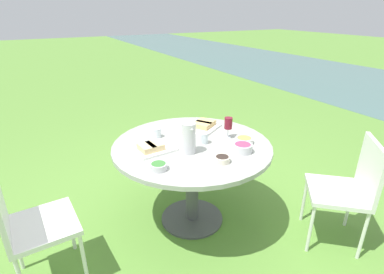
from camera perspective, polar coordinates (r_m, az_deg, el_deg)
name	(u,v)px	position (r m, az deg, el deg)	size (l,w,h in m)	color
ground_plane	(192,218)	(2.84, 0.00, -15.24)	(40.00, 40.00, 0.00)	#5B8C38
dining_table	(192,156)	(2.49, 0.00, -3.72)	(1.29, 1.29, 0.75)	#4C4C51
chair_near_left	(27,220)	(2.25, -28.98, -13.73)	(0.47, 0.45, 0.89)	silver
chair_near_right	(350,185)	(2.62, 27.82, -8.07)	(0.61, 0.61, 0.89)	silver
water_pitcher	(189,138)	(2.25, -0.61, -0.20)	(0.11, 0.11, 0.24)	silver
wine_glass	(228,124)	(2.53, 6.93, 2.49)	(0.07, 0.07, 0.18)	silver
platter_bread_main	(203,126)	(2.74, 2.09, 2.08)	(0.39, 0.42, 0.06)	white
platter_charcuterie	(153,148)	(2.32, -7.43, -2.12)	(0.24, 0.32, 0.07)	white
bowl_fries	(244,140)	(2.49, 9.90, -0.56)	(0.14, 0.14, 0.05)	white
bowl_salad	(159,166)	(2.06, -6.39, -5.52)	(0.12, 0.12, 0.05)	silver
bowl_olives	(222,159)	(2.16, 5.78, -4.17)	(0.11, 0.11, 0.04)	beige
bowl_dip_red	(243,148)	(2.32, 9.62, -1.99)	(0.15, 0.15, 0.07)	silver
cup_water_near	(157,133)	(2.57, -6.72, 0.83)	(0.07, 0.07, 0.08)	silver
cup_water_far	(204,138)	(2.44, 2.28, -0.20)	(0.07, 0.07, 0.09)	silver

